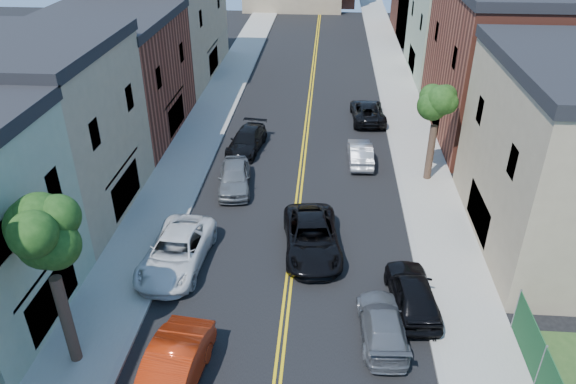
% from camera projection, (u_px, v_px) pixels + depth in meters
% --- Properties ---
extents(sidewalk_left, '(3.20, 100.00, 0.15)m').
position_uv_depth(sidewalk_left, '(210.00, 113.00, 43.51)').
color(sidewalk_left, gray).
rests_on(sidewalk_left, ground).
extents(sidewalk_right, '(3.20, 100.00, 0.15)m').
position_uv_depth(sidewalk_right, '(408.00, 118.00, 42.47)').
color(sidewalk_right, gray).
rests_on(sidewalk_right, ground).
extents(curb_left, '(0.30, 100.00, 0.15)m').
position_uv_depth(curb_left, '(232.00, 113.00, 43.39)').
color(curb_left, gray).
rests_on(curb_left, ground).
extents(curb_right, '(0.30, 100.00, 0.15)m').
position_uv_depth(curb_right, '(386.00, 118.00, 42.59)').
color(curb_right, gray).
rests_on(curb_right, ground).
extents(bldg_left_tan_near, '(9.00, 10.00, 9.00)m').
position_uv_depth(bldg_left_tan_near, '(35.00, 136.00, 28.74)').
color(bldg_left_tan_near, '#998466').
rests_on(bldg_left_tan_near, ground).
extents(bldg_left_brick, '(9.00, 12.00, 8.00)m').
position_uv_depth(bldg_left_brick, '(111.00, 79.00, 38.49)').
color(bldg_left_brick, brown).
rests_on(bldg_left_brick, ground).
extents(bldg_left_tan_far, '(9.00, 16.00, 9.50)m').
position_uv_depth(bldg_left_tan_far, '(164.00, 24.00, 50.20)').
color(bldg_left_tan_far, '#998466').
rests_on(bldg_left_tan_far, ground).
extents(bldg_right_brick, '(9.00, 14.00, 10.00)m').
position_uv_depth(bldg_right_brick, '(507.00, 66.00, 37.88)').
color(bldg_right_brick, brown).
rests_on(bldg_right_brick, ground).
extents(bldg_right_palegrn, '(9.00, 12.00, 8.50)m').
position_uv_depth(bldg_right_palegrn, '(464.00, 30.00, 50.35)').
color(bldg_right_palegrn, gray).
rests_on(bldg_right_palegrn, ground).
extents(tree_left_mid, '(5.20, 5.20, 9.29)m').
position_uv_depth(tree_left_mid, '(40.00, 219.00, 17.80)').
color(tree_left_mid, '#34221A').
rests_on(tree_left_mid, sidewalk_left).
extents(tree_right_far, '(4.40, 4.40, 8.03)m').
position_uv_depth(tree_right_far, '(440.00, 92.00, 31.00)').
color(tree_right_far, '#34221A').
rests_on(tree_right_far, sidewalk_right).
extents(red_sedan, '(2.39, 5.40, 1.72)m').
position_uv_depth(red_sedan, '(171.00, 374.00, 19.44)').
color(red_sedan, '#B4280C').
rests_on(red_sedan, ground).
extents(white_pickup, '(3.08, 6.04, 1.64)m').
position_uv_depth(white_pickup, '(176.00, 252.00, 25.92)').
color(white_pickup, silver).
rests_on(white_pickup, ground).
extents(grey_car_left, '(2.43, 4.85, 1.59)m').
position_uv_depth(grey_car_left, '(234.00, 177.00, 32.51)').
color(grey_car_left, '#5C6064').
rests_on(grey_car_left, ground).
extents(black_car_left, '(2.67, 5.19, 1.44)m').
position_uv_depth(black_car_left, '(247.00, 140.00, 37.28)').
color(black_car_left, black).
rests_on(black_car_left, ground).
extents(grey_car_right, '(2.04, 4.62, 1.32)m').
position_uv_depth(grey_car_right, '(382.00, 324.00, 21.89)').
color(grey_car_right, '#57595E').
rests_on(grey_car_right, ground).
extents(black_car_right, '(2.25, 4.81, 1.59)m').
position_uv_depth(black_car_right, '(413.00, 292.00, 23.40)').
color(black_car_right, black).
rests_on(black_car_right, ground).
extents(silver_car_right, '(1.62, 4.29, 1.40)m').
position_uv_depth(silver_car_right, '(360.00, 153.00, 35.64)').
color(silver_car_right, '#ACAEB4').
rests_on(silver_car_right, ground).
extents(dark_car_right_far, '(2.72, 5.42, 1.47)m').
position_uv_depth(dark_car_right_far, '(368.00, 111.00, 41.98)').
color(dark_car_right_far, black).
rests_on(dark_car_right_far, ground).
extents(black_suv_lane, '(3.33, 6.11, 1.62)m').
position_uv_depth(black_suv_lane, '(312.00, 237.00, 26.96)').
color(black_suv_lane, black).
rests_on(black_suv_lane, ground).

